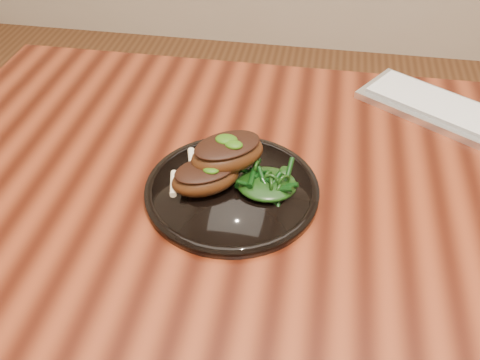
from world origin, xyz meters
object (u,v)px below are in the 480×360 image
plate (232,190)px  greens_heap (267,181)px  desk (393,246)px  keyboard (472,121)px  lamb_chop_front (205,176)px

plate → greens_heap: greens_heap is taller
desk → plate: size_ratio=6.09×
desk → keyboard: keyboard is taller
plate → lamb_chop_front: bearing=-166.0°
lamb_chop_front → plate: bearing=14.0°
greens_heap → keyboard: 0.42m
desk → greens_heap: bearing=-177.6°
lamb_chop_front → desk: bearing=4.5°
lamb_chop_front → greens_heap: (0.09, 0.01, -0.01)m
plate → greens_heap: (0.05, 0.00, 0.02)m
desk → plate: 0.27m
plate → lamb_chop_front: 0.05m
keyboard → lamb_chop_front: bearing=-148.2°
lamb_chop_front → keyboard: size_ratio=0.30×
desk → greens_heap: greens_heap is taller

